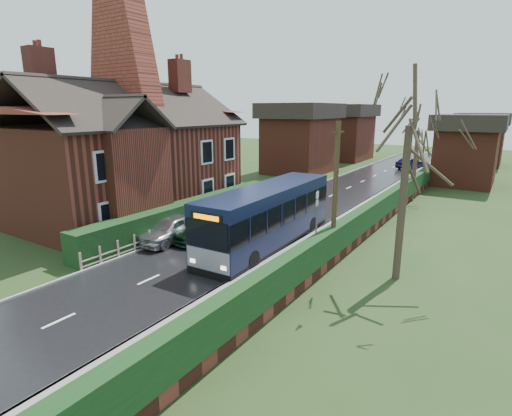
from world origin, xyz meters
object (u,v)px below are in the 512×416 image
Objects in this scene: car_silver at (171,229)px; telegraph_pole at (335,195)px; bus at (268,217)px; brick_house at (130,151)px; bus_stop_sign at (317,210)px; car_green at (205,228)px.

car_silver is 9.12m from telegraph_pole.
bus is 5.30m from car_silver.
brick_house is 13.03m from bus_stop_sign.
bus is 2.58m from bus_stop_sign.
telegraph_pole is (7.40, 0.25, 2.66)m from car_green.
bus_stop_sign is at bearing 22.73° from car_green.
bus is 3.74m from car_green.
telegraph_pole is (1.80, -2.17, 1.38)m from bus_stop_sign.
brick_house is at bearing -171.23° from telegraph_pole.
brick_house reaches higher than car_green.
car_green is (-3.49, -0.96, -0.92)m from bus.
bus_stop_sign reaches higher than car_green.
brick_house is at bearing 153.92° from car_silver.
bus is 1.59× the size of telegraph_pole.
car_silver reaches higher than car_green.
telegraph_pole reaches higher than car_silver.
telegraph_pole is at bearing 1.31° from car_green.
car_green is at bearing -166.15° from bus.
bus is 2.39× the size of car_green.
car_silver is at bearing -155.24° from bus.
car_green is at bearing -9.47° from brick_house.
bus is (10.63, -0.23, -2.83)m from brick_house.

